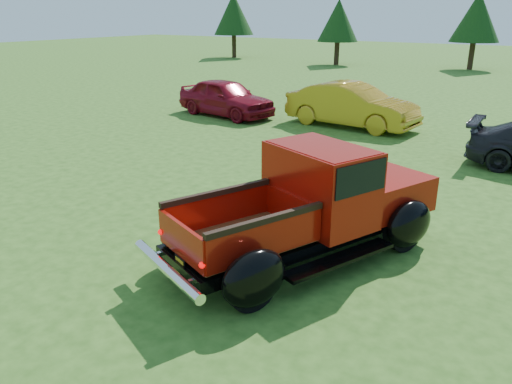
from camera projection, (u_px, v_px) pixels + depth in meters
name	position (u px, v px, depth m)	size (l,w,h in m)	color
ground	(272.00, 256.00, 8.10)	(120.00, 120.00, 0.00)	#2A4F16
tree_far_west	(234.00, 14.00, 41.81)	(3.33, 3.33, 5.20)	#332114
tree_west	(338.00, 21.00, 36.05)	(2.94, 2.94, 4.60)	#332114
tree_mid_left	(477.00, 17.00, 32.93)	(3.20, 3.20, 5.00)	#332114
pickup_truck	(320.00, 202.00, 8.04)	(3.61, 5.08, 1.77)	black
show_car_red	(226.00, 97.00, 18.76)	(1.63, 4.05, 1.38)	maroon
show_car_yellow	(352.00, 105.00, 16.94)	(1.56, 4.48, 1.48)	#B78818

